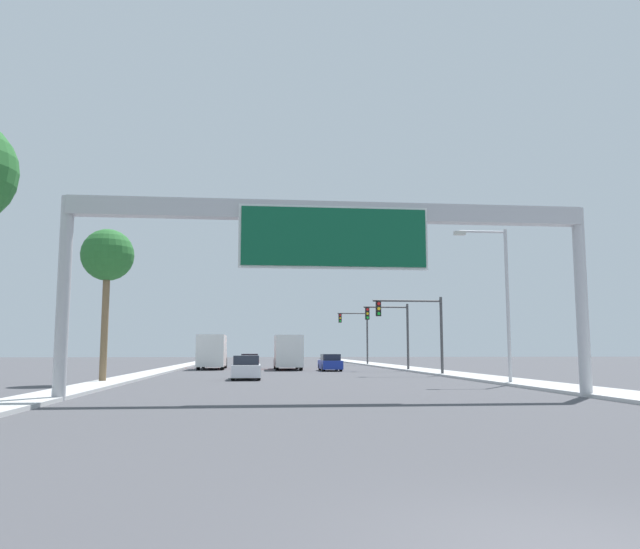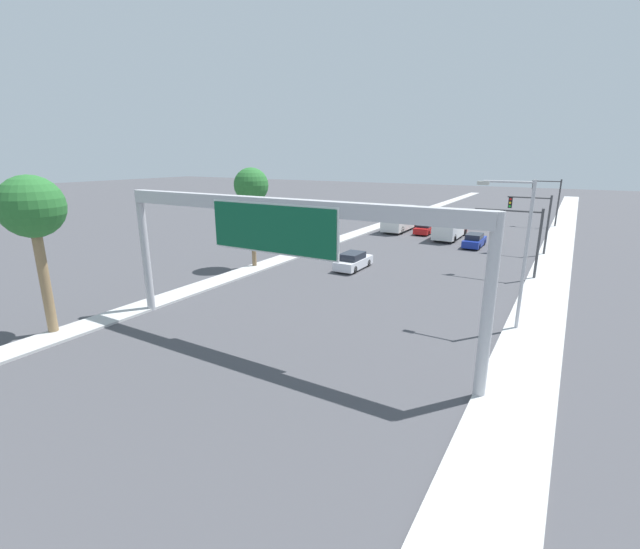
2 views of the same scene
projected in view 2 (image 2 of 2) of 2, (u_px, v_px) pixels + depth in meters
The scene contains 14 objects.
sidewalk_right at pixel (560, 236), 51.45m from camera, with size 3.00×120.00×0.15m.
median_strip_left at pixel (389, 222), 62.28m from camera, with size 2.00×120.00×0.15m.
sign_gantry at pixel (275, 227), 20.50m from camera, with size 20.38×0.73×7.50m.
car_near_center at pixel (426, 228), 53.61m from camera, with size 1.75×4.66×1.44m.
car_mid_right at pixel (353, 261), 36.73m from camera, with size 1.74×4.36×1.47m.
car_mid_left at pixel (474, 241), 45.70m from camera, with size 1.71×4.49×1.45m.
truck_box_primary at pixel (450, 225), 50.05m from camera, with size 2.38×7.89×3.11m.
truck_box_secondary at pixel (400, 218), 55.30m from camera, with size 2.45×8.03×3.18m.
traffic_light_near_intersection at pixel (516, 230), 33.55m from camera, with size 5.05×0.32×5.59m.
traffic_light_mid_block at pixel (534, 215), 41.60m from camera, with size 3.97×0.32×5.82m.
traffic_light_far_intersection at pixel (550, 195), 57.99m from camera, with size 3.64×0.32×6.42m.
palm_tree_foreground at pixel (32, 210), 21.71m from camera, with size 3.18×3.18×8.54m.
palm_tree_background at pixel (251, 187), 35.66m from camera, with size 2.89×2.89×8.52m.
street_lamp_right at pixel (519, 243), 22.85m from camera, with size 2.91×0.28×8.26m.
Camera 2 is at (12.27, 1.51, 9.41)m, focal length 24.00 mm.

